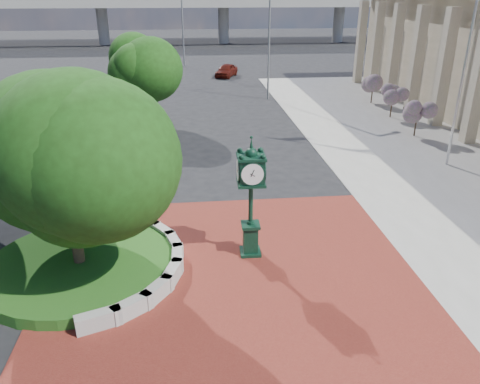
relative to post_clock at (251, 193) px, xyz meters
name	(u,v)px	position (x,y,z in m)	size (l,w,h in m)	color
ground	(231,262)	(-0.74, -0.49, -2.35)	(200.00, 200.00, 0.00)	black
plaza	(233,278)	(-0.74, -1.49, -2.33)	(12.00, 12.00, 0.04)	maroon
planter_wall	(150,260)	(-3.45, -0.49, -2.08)	(2.96, 6.77, 0.54)	#9E9B93
grass_bed	(81,266)	(-5.74, -0.49, -2.15)	(6.10, 6.10, 0.40)	#164914
overpass	(192,2)	(-0.96, 69.51, 4.19)	(90.00, 12.00, 7.50)	#9E9B93
tree_planter	(65,166)	(-5.74, -0.49, 1.37)	(5.20, 5.20, 6.33)	#38281C
tree_street	(146,78)	(-4.74, 17.51, 0.89)	(4.40, 4.40, 5.45)	#38281C
post_clock	(251,193)	(0.00, 0.00, 0.00)	(0.92, 0.92, 4.28)	black
parked_car	(226,70)	(2.05, 36.24, -1.69)	(1.56, 3.87, 1.32)	#4D120B
flagpole_a	(468,49)	(11.56, 7.93, 3.60)	(1.82, 0.21, 11.62)	silver
street_lamp_near	(272,35)	(4.86, 24.95, 2.86)	(1.91, 0.87, 8.89)	slate
street_lamp_far	(184,14)	(-2.16, 43.84, 3.58)	(2.27, 0.29, 10.13)	slate
shrub_near	(418,112)	(12.19, 13.16, -0.76)	(1.20, 1.20, 2.20)	#38281C
shrub_mid	(393,96)	(12.55, 17.84, -0.76)	(1.20, 1.20, 2.20)	#38281C
shrub_far	(373,84)	(12.84, 22.45, -0.76)	(1.20, 1.20, 2.20)	#38281C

